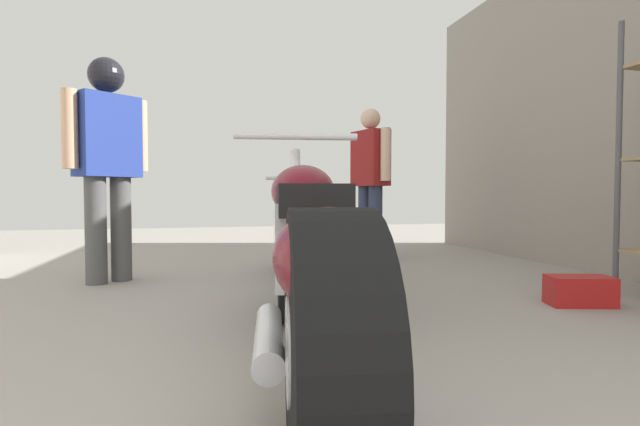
{
  "coord_description": "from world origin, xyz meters",
  "views": [
    {
      "loc": [
        -0.48,
        0.36,
        0.72
      ],
      "look_at": [
        0.25,
        3.4,
        0.6
      ],
      "focal_mm": 27.0,
      "sensor_mm": 36.0,
      "label": 1
    }
  ],
  "objects_px": {
    "red_toolbox": "(580,291)",
    "motorcycle_black_naked": "(306,239)",
    "mechanic_with_helmet": "(107,149)",
    "mechanic_in_blue": "(370,174)",
    "motorcycle_maroon_cruiser": "(307,264)"
  },
  "relations": [
    {
      "from": "motorcycle_black_naked",
      "to": "mechanic_in_blue",
      "type": "distance_m",
      "value": 1.89
    },
    {
      "from": "red_toolbox",
      "to": "motorcycle_black_naked",
      "type": "bearing_deg",
      "value": 144.79
    },
    {
      "from": "mechanic_in_blue",
      "to": "mechanic_with_helmet",
      "type": "height_order",
      "value": "mechanic_with_helmet"
    },
    {
      "from": "motorcycle_maroon_cruiser",
      "to": "motorcycle_black_naked",
      "type": "distance_m",
      "value": 1.94
    },
    {
      "from": "motorcycle_maroon_cruiser",
      "to": "mechanic_with_helmet",
      "type": "xyz_separation_m",
      "value": [
        -1.16,
        2.38,
        0.65
      ]
    },
    {
      "from": "red_toolbox",
      "to": "mechanic_with_helmet",
      "type": "bearing_deg",
      "value": 152.96
    },
    {
      "from": "mechanic_with_helmet",
      "to": "mechanic_in_blue",
      "type": "bearing_deg",
      "value": 20.58
    },
    {
      "from": "motorcycle_black_naked",
      "to": "mechanic_with_helmet",
      "type": "xyz_separation_m",
      "value": [
        -1.55,
        0.48,
        0.73
      ]
    },
    {
      "from": "motorcycle_maroon_cruiser",
      "to": "red_toolbox",
      "type": "bearing_deg",
      "value": 21.51
    },
    {
      "from": "motorcycle_maroon_cruiser",
      "to": "red_toolbox",
      "type": "xyz_separation_m",
      "value": [
        1.97,
        0.78,
        -0.35
      ]
    },
    {
      "from": "motorcycle_black_naked",
      "to": "red_toolbox",
      "type": "relative_size",
      "value": 4.77
    },
    {
      "from": "motorcycle_maroon_cruiser",
      "to": "red_toolbox",
      "type": "height_order",
      "value": "motorcycle_maroon_cruiser"
    },
    {
      "from": "mechanic_with_helmet",
      "to": "red_toolbox",
      "type": "distance_m",
      "value": 3.65
    },
    {
      "from": "mechanic_in_blue",
      "to": "red_toolbox",
      "type": "bearing_deg",
      "value": -78.32
    },
    {
      "from": "motorcycle_black_naked",
      "to": "red_toolbox",
      "type": "distance_m",
      "value": 1.95
    }
  ]
}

